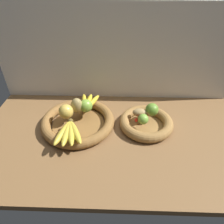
% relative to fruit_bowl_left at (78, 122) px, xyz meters
% --- Properties ---
extents(ground_plane, '(1.40, 0.90, 0.03)m').
position_rel_fruit_bowl_left_xyz_m(ground_plane, '(0.20, 0.00, -0.04)').
color(ground_plane, brown).
extents(back_wall, '(1.40, 0.03, 0.55)m').
position_rel_fruit_bowl_left_xyz_m(back_wall, '(0.20, 0.30, 0.25)').
color(back_wall, silver).
rests_on(back_wall, ground_plane).
extents(fruit_bowl_left, '(0.38, 0.38, 0.05)m').
position_rel_fruit_bowl_left_xyz_m(fruit_bowl_left, '(0.00, 0.00, 0.00)').
color(fruit_bowl_left, brown).
rests_on(fruit_bowl_left, ground_plane).
extents(fruit_bowl_right, '(0.28, 0.28, 0.05)m').
position_rel_fruit_bowl_left_xyz_m(fruit_bowl_right, '(0.36, -0.00, 0.00)').
color(fruit_bowl_right, olive).
rests_on(fruit_bowl_right, ground_plane).
extents(apple_golden_left, '(0.08, 0.08, 0.08)m').
position_rel_fruit_bowl_left_xyz_m(apple_golden_left, '(-0.05, 0.00, 0.06)').
color(apple_golden_left, gold).
rests_on(apple_golden_left, fruit_bowl_left).
extents(apple_green_back, '(0.07, 0.07, 0.07)m').
position_rel_fruit_bowl_left_xyz_m(apple_green_back, '(0.04, 0.06, 0.06)').
color(apple_green_back, '#7AA338').
rests_on(apple_green_back, fruit_bowl_left).
extents(pear_brown, '(0.06, 0.06, 0.09)m').
position_rel_fruit_bowl_left_xyz_m(pear_brown, '(-0.01, 0.04, 0.07)').
color(pear_brown, olive).
rests_on(pear_brown, fruit_bowl_left).
extents(banana_bunch_front, '(0.14, 0.18, 0.03)m').
position_rel_fruit_bowl_left_xyz_m(banana_bunch_front, '(-0.02, -0.13, 0.04)').
color(banana_bunch_front, gold).
rests_on(banana_bunch_front, fruit_bowl_left).
extents(banana_bunch_back, '(0.12, 0.18, 0.03)m').
position_rel_fruit_bowl_left_xyz_m(banana_bunch_back, '(0.04, 0.12, 0.04)').
color(banana_bunch_back, gold).
rests_on(banana_bunch_back, fruit_bowl_left).
extents(potato_oblong, '(0.08, 0.05, 0.04)m').
position_rel_fruit_bowl_left_xyz_m(potato_oblong, '(0.32, 0.03, 0.05)').
color(potato_oblong, '#A38451').
rests_on(potato_oblong, fruit_bowl_right).
extents(potato_back, '(0.06, 0.08, 0.05)m').
position_rel_fruit_bowl_left_xyz_m(potato_back, '(0.38, 0.04, 0.05)').
color(potato_back, '#A38451').
rests_on(potato_back, fruit_bowl_right).
extents(lime_near, '(0.05, 0.05, 0.05)m').
position_rel_fruit_bowl_left_xyz_m(lime_near, '(0.33, -0.04, 0.05)').
color(lime_near, '#7AAD3D').
rests_on(lime_near, fruit_bowl_right).
extents(lime_far, '(0.07, 0.07, 0.07)m').
position_rel_fruit_bowl_left_xyz_m(lime_far, '(0.39, 0.04, 0.06)').
color(lime_far, olive).
rests_on(lime_far, fruit_bowl_right).
extents(chili_pepper, '(0.12, 0.09, 0.02)m').
position_rel_fruit_bowl_left_xyz_m(chili_pepper, '(0.35, 0.01, 0.04)').
color(chili_pepper, red).
rests_on(chili_pepper, fruit_bowl_right).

